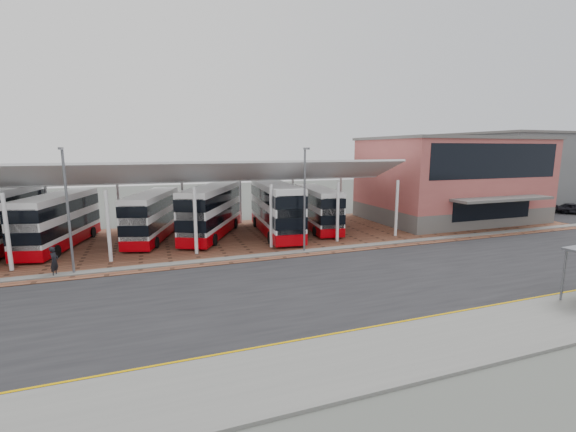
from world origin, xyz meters
The scene contains 19 objects.
ground centered at (0.00, 0.00, 0.00)m, with size 140.00×140.00×0.00m, color #464A44.
road centered at (0.00, -1.00, 0.01)m, with size 120.00×14.00×0.02m, color black.
forecourt centered at (2.00, 13.00, 0.03)m, with size 72.00×16.00×0.06m, color brown.
sidewalk centered at (0.00, -9.00, 0.07)m, with size 120.00×4.00×0.14m, color #61615F.
north_kerb centered at (0.00, 6.20, 0.07)m, with size 120.00×0.80×0.14m, color #61615F.
yellow_line_near centered at (0.00, -7.00, 0.03)m, with size 120.00×0.12×0.01m, color #CB9600.
yellow_line_far centered at (0.00, -6.70, 0.03)m, with size 120.00×0.12×0.01m, color #CB9600.
canopy centered at (-6.00, 13.94, 5.80)m, with size 37.00×11.63×7.07m.
terminal centered at (23.00, 13.92, 4.66)m, with size 18.40×14.40×9.25m.
warehouse centered at (48.00, 24.00, 5.15)m, with size 30.50×20.50×10.25m.
lamp_west centered at (-14.00, 6.27, 4.36)m, with size 0.16×0.90×8.07m.
lamp_east centered at (2.00, 6.27, 4.36)m, with size 0.16×0.90×8.07m.
bus_1 centered at (-16.17, 14.37, 2.21)m, with size 4.91×10.78×4.33m.
bus_2 centered at (-9.01, 14.72, 2.11)m, with size 5.14×10.27×4.13m.
bus_3 centered at (-3.89, 14.22, 2.34)m, with size 7.21×11.13×4.59m.
bus_4 centered at (1.87, 13.05, 2.42)m, with size 3.69×11.74×4.76m.
bus_5 centered at (6.52, 13.92, 2.10)m, with size 3.62×10.17×4.10m.
pedestrian centered at (-15.02, 6.22, 1.00)m, with size 0.68×0.45×1.87m, color black.
carpark_car_a centered at (39.89, 11.11, 0.77)m, with size 1.63×4.04×1.38m, color black.
Camera 1 is at (-9.14, -20.71, 7.96)m, focal length 24.00 mm.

